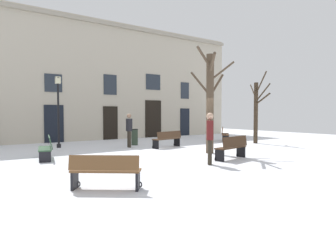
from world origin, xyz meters
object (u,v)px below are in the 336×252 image
(bench_facing_shops, at_px, (232,147))
(bench_far_corner, at_px, (47,148))
(streetlamp, at_px, (58,104))
(bench_by_litter_bin, at_px, (105,171))
(person_strolling, at_px, (129,128))
(litter_bin, at_px, (135,137))
(bench_back_to_back_right, at_px, (167,139))
(person_by_shop_door, at_px, (210,135))
(bench_near_lamp, at_px, (224,134))
(tree_near_facade, at_px, (210,100))
(tree_foreground, at_px, (256,110))

(bench_facing_shops, height_order, bench_far_corner, bench_facing_shops)
(streetlamp, bearing_deg, bench_by_litter_bin, -99.62)
(bench_far_corner, distance_m, person_strolling, 5.02)
(streetlamp, relative_size, litter_bin, 4.12)
(bench_back_to_back_right, height_order, person_by_shop_door, person_by_shop_door)
(person_by_shop_door, bearing_deg, bench_facing_shops, -35.96)
(person_strolling, distance_m, person_by_shop_door, 6.48)
(bench_far_corner, bearing_deg, bench_back_to_back_right, 108.11)
(bench_near_lamp, xyz_separation_m, bench_far_corner, (-11.44, -1.42, -0.01))
(litter_bin, bearing_deg, bench_far_corner, -154.07)
(tree_near_facade, height_order, person_by_shop_door, tree_near_facade)
(tree_foreground, relative_size, bench_back_to_back_right, 2.26)
(litter_bin, bearing_deg, person_strolling, -133.60)
(streetlamp, distance_m, bench_near_lamp, 10.35)
(tree_foreground, xyz_separation_m, streetlamp, (-10.43, 4.50, 0.31))
(bench_near_lamp, height_order, bench_far_corner, bench_far_corner)
(streetlamp, relative_size, bench_by_litter_bin, 2.38)
(person_by_shop_door, bearing_deg, bench_far_corner, 82.94)
(tree_foreground, relative_size, person_strolling, 2.34)
(litter_bin, bearing_deg, bench_facing_shops, -85.72)
(bench_far_corner, height_order, person_by_shop_door, person_by_shop_door)
(bench_near_lamp, bearing_deg, person_strolling, 132.25)
(bench_by_litter_bin, bearing_deg, bench_far_corner, -53.11)
(bench_facing_shops, relative_size, person_strolling, 0.97)
(bench_facing_shops, xyz_separation_m, person_strolling, (-1.33, 6.07, 0.53))
(person_by_shop_door, bearing_deg, bench_by_litter_bin, 144.37)
(tree_foreground, relative_size, bench_by_litter_bin, 2.64)
(litter_bin, bearing_deg, tree_near_facade, -78.04)
(tree_near_facade, xyz_separation_m, bench_by_litter_bin, (-6.62, -3.44, -1.99))
(tree_near_facade, xyz_separation_m, tree_foreground, (5.45, 1.73, -0.42))
(tree_foreground, height_order, person_by_shop_door, tree_foreground)
(bench_near_lamp, bearing_deg, bench_far_corner, 142.57)
(tree_near_facade, height_order, bench_near_lamp, tree_near_facade)
(litter_bin, xyz_separation_m, person_strolling, (-0.81, -0.85, 0.55))
(bench_by_litter_bin, distance_m, person_by_shop_door, 4.67)
(streetlamp, relative_size, bench_back_to_back_right, 2.04)
(person_by_shop_door, bearing_deg, bench_near_lamp, -9.50)
(tree_foreground, distance_m, bench_by_litter_bin, 13.22)
(tree_foreground, relative_size, person_by_shop_door, 2.29)
(litter_bin, distance_m, bench_facing_shops, 6.93)
(tree_near_facade, height_order, tree_foreground, tree_near_facade)
(bench_back_to_back_right, distance_m, person_strolling, 2.11)
(bench_by_litter_bin, bearing_deg, person_strolling, -84.02)
(streetlamp, bearing_deg, person_by_shop_door, -71.50)
(tree_foreground, xyz_separation_m, bench_facing_shops, (-6.01, -3.58, -1.54))
(tree_near_facade, distance_m, bench_by_litter_bin, 7.72)
(tree_foreground, xyz_separation_m, person_by_shop_door, (-7.59, -3.99, -0.98))
(bench_by_litter_bin, bearing_deg, bench_facing_shops, -127.65)
(bench_facing_shops, xyz_separation_m, person_by_shop_door, (-1.58, -0.40, 0.56))
(litter_bin, relative_size, person_strolling, 0.51)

